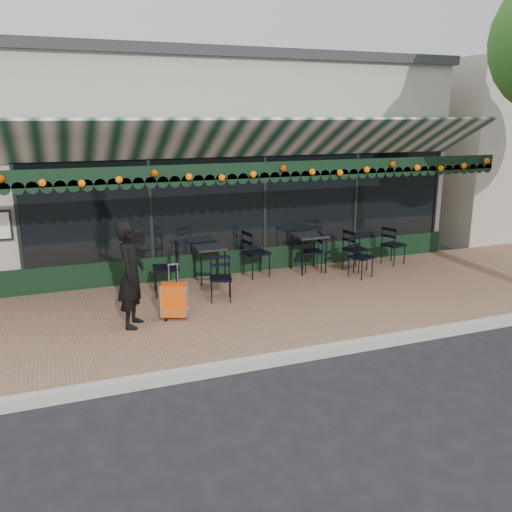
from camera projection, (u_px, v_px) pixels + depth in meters
name	position (u px, v px, depth m)	size (l,w,h in m)	color
ground	(276.00, 362.00, 7.73)	(80.00, 80.00, 0.00)	black
sidewalk	(232.00, 311.00, 9.52)	(18.00, 4.00, 0.15)	brown
curb	(278.00, 359.00, 7.64)	(18.00, 0.16, 0.15)	#9E9E99
restaurant_building	(161.00, 160.00, 14.24)	(12.00, 9.60, 4.50)	#AAA393
woman	(131.00, 275.00, 8.44)	(0.62, 0.41, 1.69)	black
suitcase	(174.00, 301.00, 8.87)	(0.46, 0.36, 0.93)	#F24907
cafe_table_a	(309.00, 238.00, 11.50)	(0.66, 0.66, 0.81)	black
cafe_table_b	(210.00, 250.00, 10.80)	(0.58, 0.58, 0.72)	black
chair_a_left	(312.00, 252.00, 11.56)	(0.43, 0.43, 0.85)	black
chair_a_right	(355.00, 250.00, 11.66)	(0.45, 0.45, 0.90)	black
chair_a_front	(361.00, 257.00, 11.14)	(0.42, 0.42, 0.84)	black
chair_a_extra	(394.00, 245.00, 12.12)	(0.44, 0.44, 0.87)	black
chair_b_left	(166.00, 269.00, 10.05)	(0.49, 0.49, 0.99)	black
chair_b_right	(256.00, 253.00, 11.20)	(0.49, 0.49, 0.98)	black
chair_b_front	(221.00, 279.00, 9.73)	(0.41, 0.41, 0.81)	black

